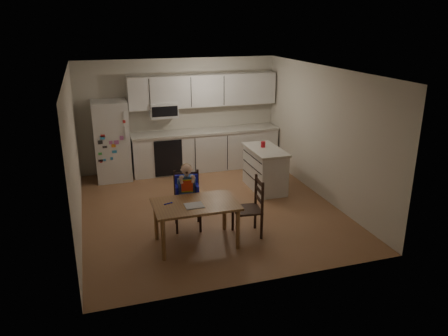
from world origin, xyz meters
TOP-DOWN VIEW (x-y plane):
  - room at (0.00, 0.48)m, footprint 4.52×5.01m
  - refrigerator at (-1.55, 2.15)m, footprint 0.72×0.70m
  - kitchen_run at (0.50, 2.24)m, footprint 3.37×0.62m
  - kitchen_island at (1.34, 0.60)m, footprint 0.61×1.16m
  - red_cup at (1.34, 0.72)m, footprint 0.09×0.09m
  - dining_table at (-0.55, -1.23)m, footprint 1.27×0.82m
  - napkin at (-0.60, -1.32)m, footprint 0.27×0.23m
  - toddler_spoon at (-0.96, -1.14)m, footprint 0.12×0.06m
  - chair_booster at (-0.54, -0.61)m, footprint 0.48×0.48m
  - chair_side at (0.39, -1.19)m, footprint 0.46×0.46m

SIDE VIEW (x-z plane):
  - kitchen_island at x=1.34m, z-range 0.00..0.86m
  - chair_side at x=0.39m, z-range 0.06..1.01m
  - dining_table at x=-0.55m, z-range 0.25..0.93m
  - chair_booster at x=-0.54m, z-range 0.12..1.23m
  - napkin at x=-0.60m, z-range 0.68..0.69m
  - toddler_spoon at x=-0.96m, z-range 0.68..0.70m
  - refrigerator at x=-1.55m, z-range 0.00..1.70m
  - kitchen_run at x=0.50m, z-range -0.20..1.95m
  - red_cup at x=1.34m, z-range 0.86..0.97m
  - room at x=0.00m, z-range -0.01..2.51m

